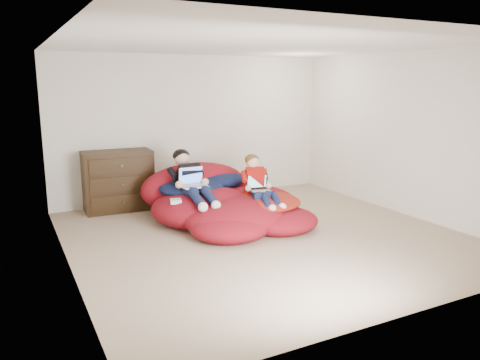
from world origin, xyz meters
The scene contains 9 objects.
room_shell centered at (0.00, 0.00, 0.22)m, with size 5.10×5.10×2.77m.
dresser centered at (-1.44, 2.21, 0.48)m, with size 1.09×0.62×0.97m.
beanbag_pile centered at (-0.17, 0.85, 0.25)m, with size 2.28×2.32×0.87m.
cream_pillow centered at (-0.65, 1.63, 0.62)m, with size 0.44×0.28×0.28m, color #F0E5D0.
older_boy centered at (-0.67, 1.03, 0.67)m, with size 0.37×1.24×0.71m.
younger_boy centered at (0.19, 0.53, 0.63)m, with size 0.37×0.89×0.70m.
laptop_white centered at (-0.67, 0.91, 0.64)m, with size 0.37×0.30×0.27m.
laptop_black centered at (0.19, 0.50, 0.56)m, with size 0.35×0.30×0.24m.
power_adapter centered at (-0.98, 0.77, 0.42)m, with size 0.15×0.15×0.06m, color white.
Camera 1 is at (-3.05, -5.23, 2.03)m, focal length 35.00 mm.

